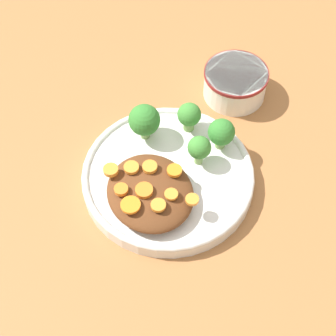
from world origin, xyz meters
TOP-DOWN VIEW (x-y plane):
  - ground_plane at (0.00, 0.00)m, footprint 4.00×4.00m
  - plate at (0.00, 0.00)m, footprint 0.25×0.25m
  - dip_bowl at (-0.11, 0.18)m, footprint 0.11×0.11m
  - stew_mound at (0.03, -0.04)m, footprint 0.13×0.12m
  - broccoli_floret_0 at (-0.06, 0.07)m, footprint 0.04×0.04m
  - broccoli_floret_1 at (-0.08, 0.00)m, footprint 0.05×0.05m
  - broccoli_floret_2 at (0.00, 0.05)m, footprint 0.03×0.03m
  - broccoli_floret_3 at (-0.01, 0.09)m, footprint 0.04×0.04m
  - carrot_slice_0 at (0.05, -0.02)m, footprint 0.02×0.02m
  - carrot_slice_1 at (-0.00, -0.03)m, footprint 0.02×0.02m
  - carrot_slice_2 at (0.02, -0.08)m, footprint 0.02×0.02m
  - carrot_slice_3 at (0.06, -0.04)m, footprint 0.02×0.02m
  - carrot_slice_4 at (0.03, -0.05)m, footprint 0.02×0.02m
  - carrot_slice_5 at (0.04, -0.08)m, footprint 0.03×0.03m
  - carrot_slice_6 at (0.02, -0.00)m, footprint 0.02×0.02m
  - carrot_slice_7 at (-0.02, -0.08)m, footprint 0.02×0.02m
  - carrot_slice_8 at (-0.01, -0.05)m, footprint 0.02×0.02m
  - carrot_slice_9 at (0.07, -0.00)m, footprint 0.02×0.02m

SIDE VIEW (x-z plane):
  - ground_plane at x=0.00m, z-range 0.00..0.00m
  - plate at x=0.00m, z-range 0.00..0.03m
  - dip_bowl at x=-0.11m, z-range 0.00..0.05m
  - stew_mound at x=0.03m, z-range 0.02..0.05m
  - broccoli_floret_0 at x=-0.06m, z-range 0.03..0.08m
  - broccoli_floret_3 at x=-0.01m, z-range 0.03..0.08m
  - broccoli_floret_2 at x=0.00m, z-range 0.03..0.08m
  - carrot_slice_0 at x=0.05m, z-range 0.05..0.06m
  - carrot_slice_5 at x=0.04m, z-range 0.05..0.06m
  - carrot_slice_3 at x=0.06m, z-range 0.05..0.06m
  - carrot_slice_9 at x=0.07m, z-range 0.05..0.06m
  - carrot_slice_6 at x=0.02m, z-range 0.05..0.06m
  - carrot_slice_8 at x=-0.01m, z-range 0.05..0.06m
  - carrot_slice_2 at x=0.02m, z-range 0.05..0.06m
  - carrot_slice_4 at x=0.03m, z-range 0.05..0.06m
  - carrot_slice_1 at x=0.00m, z-range 0.05..0.06m
  - carrot_slice_7 at x=-0.02m, z-range 0.05..0.06m
  - broccoli_floret_1 at x=-0.08m, z-range 0.03..0.09m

